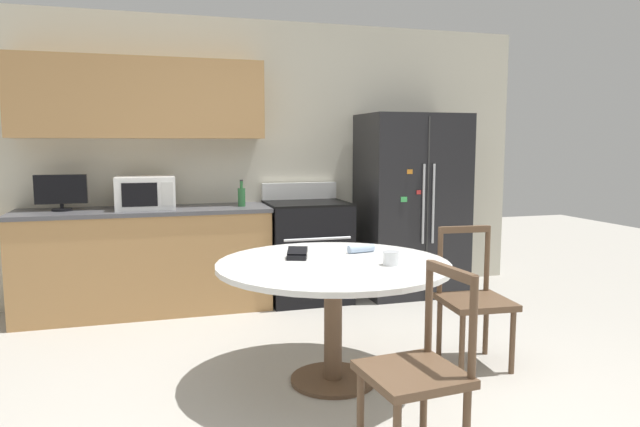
% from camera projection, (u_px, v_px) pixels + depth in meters
% --- Properties ---
extents(ground_plane, '(14.00, 14.00, 0.00)m').
position_uv_depth(ground_plane, '(364.00, 410.00, 3.13)').
color(ground_plane, '#B2ADA3').
extents(back_wall, '(5.20, 0.44, 2.60)m').
position_uv_depth(back_wall, '(237.00, 145.00, 5.34)').
color(back_wall, beige).
rests_on(back_wall, ground_plane).
extents(kitchen_counter, '(2.12, 0.64, 0.90)m').
position_uv_depth(kitchen_counter, '(146.00, 260.00, 4.94)').
color(kitchen_counter, '#AD7F4C').
rests_on(kitchen_counter, ground_plane).
extents(refrigerator, '(0.96, 0.72, 1.73)m').
position_uv_depth(refrigerator, '(411.00, 205.00, 5.53)').
color(refrigerator, black).
rests_on(refrigerator, ground_plane).
extents(oven_range, '(0.74, 0.68, 1.08)m').
position_uv_depth(oven_range, '(307.00, 250.00, 5.31)').
color(oven_range, black).
rests_on(oven_range, ground_plane).
extents(microwave, '(0.48, 0.40, 0.28)m').
position_uv_depth(microwave, '(145.00, 193.00, 4.86)').
color(microwave, white).
rests_on(microwave, kitchen_counter).
extents(countertop_tv, '(0.41, 0.16, 0.30)m').
position_uv_depth(countertop_tv, '(61.00, 191.00, 4.71)').
color(countertop_tv, black).
rests_on(countertop_tv, kitchen_counter).
extents(counter_bottle, '(0.07, 0.07, 0.24)m').
position_uv_depth(counter_bottle, '(242.00, 196.00, 5.06)').
color(counter_bottle, '#2D6B38').
rests_on(counter_bottle, kitchen_counter).
extents(dining_table, '(1.40, 1.40, 0.75)m').
position_uv_depth(dining_table, '(333.00, 281.00, 3.43)').
color(dining_table, white).
rests_on(dining_table, ground_plane).
extents(dining_chair_near, '(0.46, 0.46, 0.90)m').
position_uv_depth(dining_chair_near, '(418.00, 372.00, 2.56)').
color(dining_chair_near, brown).
rests_on(dining_chair_near, ground_plane).
extents(dining_chair_right, '(0.45, 0.45, 0.90)m').
position_uv_depth(dining_chair_right, '(474.00, 300.00, 3.74)').
color(dining_chair_right, brown).
rests_on(dining_chair_right, ground_plane).
extents(candle_glass, '(0.09, 0.09, 0.08)m').
position_uv_depth(candle_glass, '(391.00, 259.00, 3.33)').
color(candle_glass, silver).
rests_on(candle_glass, dining_table).
extents(folded_napkin, '(0.18, 0.08, 0.05)m').
position_uv_depth(folded_napkin, '(361.00, 249.00, 3.71)').
color(folded_napkin, '#A3BCDB').
rests_on(folded_napkin, dining_table).
extents(wallet, '(0.16, 0.16, 0.07)m').
position_uv_depth(wallet, '(297.00, 255.00, 3.51)').
color(wallet, black).
rests_on(wallet, dining_table).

